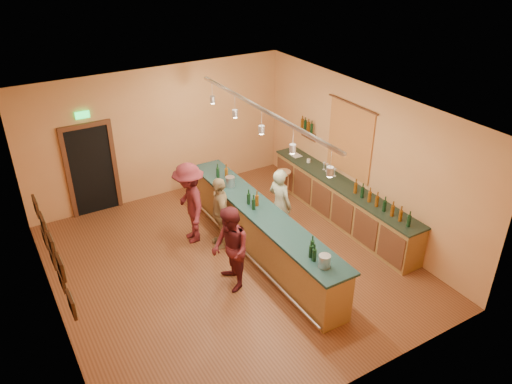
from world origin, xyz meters
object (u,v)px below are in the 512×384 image
customer_c (190,203)px  bartender (280,204)px  back_counter (342,202)px  customer_a (230,249)px  bar_stool (284,176)px  customer_b (220,212)px  tasting_bar (261,229)px

customer_c → bartender: bearing=70.6°
customer_c → back_counter: bearing=81.0°
customer_c → customer_a: bearing=8.3°
back_counter → bar_stool: 1.68m
customer_a → customer_b: (0.46, 1.32, -0.04)m
bartender → bar_stool: (1.06, 1.45, -0.24)m
back_counter → tasting_bar: (-2.25, -0.18, 0.12)m
customer_b → customer_c: bearing=-120.9°
back_counter → bartender: (-1.58, 0.15, 0.33)m
back_counter → bartender: size_ratio=2.79×
customer_a → bar_stool: customer_a is taller
customer_c → bar_stool: size_ratio=2.50×
tasting_bar → bartender: bearing=26.2°
customer_a → bar_stool: size_ratio=2.32×
customer_b → bar_stool: 2.52m
customer_a → bar_stool: 3.64m
bartender → customer_c: bearing=47.8°
bartender → customer_c: customer_c is taller
customer_c → bar_stool: 2.80m
bartender → bar_stool: size_ratio=2.27×
back_counter → customer_c: 3.44m
bartender → customer_b: bartender is taller
customer_b → back_counter: bearing=95.8°
bartender → customer_a: bearing=104.8°
back_counter → bartender: bartender is taller
back_counter → tasting_bar: size_ratio=0.89×
back_counter → customer_a: customer_a is taller
tasting_bar → bartender: (0.67, 0.33, 0.21)m
bartender → customer_a: (-1.68, -0.93, 0.02)m
back_counter → customer_c: bearing=162.3°
back_counter → customer_b: bearing=169.1°
tasting_bar → bar_stool: bearing=45.8°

